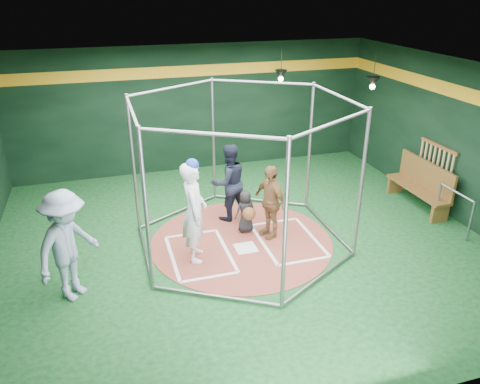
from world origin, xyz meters
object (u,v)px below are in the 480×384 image
object	(u,v)px
dugout_bench	(422,184)
umpire	(229,182)
visitor_leopard	(270,201)
batter_figure	(194,211)

from	to	relation	value
dugout_bench	umpire	bearing A→B (deg)	171.39
visitor_leopard	umpire	distance (m)	1.19
batter_figure	umpire	distance (m)	1.82
batter_figure	visitor_leopard	distance (m)	1.76
batter_figure	dugout_bench	world-z (taller)	batter_figure
visitor_leopard	dugout_bench	xyz separation A→B (m)	(3.99, 0.33, -0.23)
batter_figure	dugout_bench	xyz separation A→B (m)	(5.68, 0.75, -0.46)
dugout_bench	visitor_leopard	bearing A→B (deg)	-175.28
batter_figure	dugout_bench	bearing A→B (deg)	7.55
batter_figure	umpire	bearing A→B (deg)	53.15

